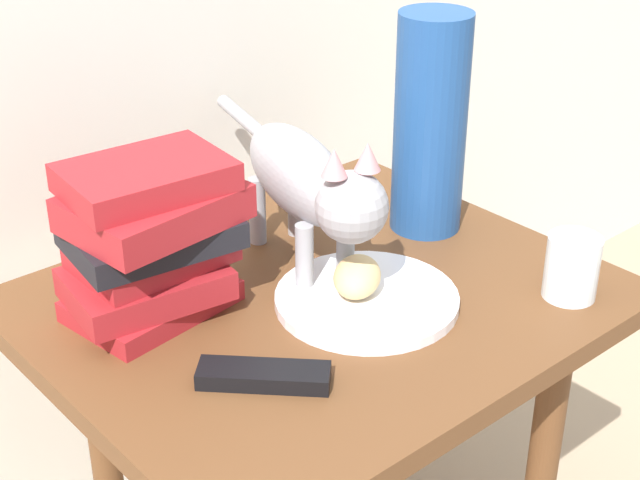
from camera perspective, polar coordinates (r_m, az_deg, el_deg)
name	(u,v)px	position (r m, az deg, el deg)	size (l,w,h in m)	color
side_table	(320,345)	(1.30, 0.00, -6.31)	(0.72, 0.60, 0.55)	brown
plate	(367,299)	(1.23, 2.81, -3.56)	(0.24, 0.24, 0.01)	white
bread_roll	(357,277)	(1.21, 2.23, -2.21)	(0.08, 0.06, 0.05)	#E0BC7A
cat	(307,181)	(1.25, -0.77, 3.52)	(0.17, 0.47, 0.23)	#99999E
book_stack	(150,240)	(1.18, -10.11, 0.03)	(0.23, 0.18, 0.20)	maroon
green_vase	(430,125)	(1.37, 6.61, 6.87)	(0.10, 0.10, 0.32)	navy
candle_jar	(571,270)	(1.27, 14.79, -1.76)	(0.07, 0.07, 0.08)	silver
tv_remote	(264,376)	(1.09, -3.39, -8.09)	(0.15, 0.04, 0.02)	black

